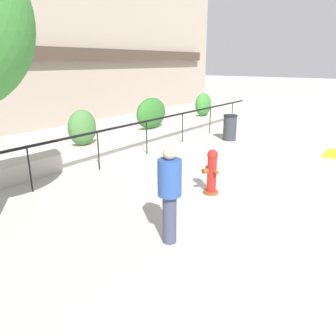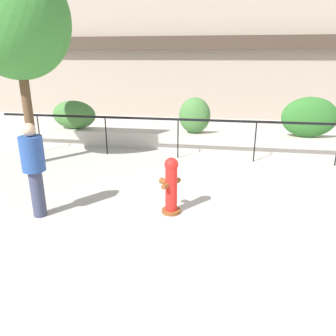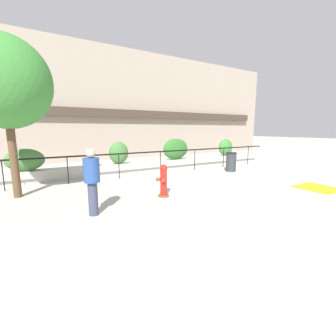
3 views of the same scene
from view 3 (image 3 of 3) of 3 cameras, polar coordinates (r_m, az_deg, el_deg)
The scene contains 13 objects.
ground_plane at distance 7.55m, azimuth 16.27°, elevation -7.60°, with size 120.00×120.00×0.00m, color #B2ADA3.
building_facade at distance 17.79m, azimuth -13.35°, elevation 15.23°, with size 30.00×1.36×8.00m.
planter_wall_low at distance 12.28m, azimuth -4.38°, elevation 0.56°, with size 18.00×0.70×0.50m, color #B7B2A8.
fence_railing_segment at distance 11.21m, azimuth -1.95°, elevation 3.67°, with size 15.00×0.05×1.15m.
hedge_bush_0 at distance 10.98m, azimuth -32.56°, elevation 1.73°, with size 1.47×0.66×0.93m, color #427538.
hedge_bush_1 at distance 11.52m, azimuth -12.41°, elevation 3.79°, with size 0.97×0.66×1.11m, color #427538.
hedge_bush_2 at distance 12.95m, azimuth 1.96°, elevation 4.83°, with size 1.60×0.61×1.19m, color #2D6B28.
hedge_bush_3 at distance 15.41m, azimuth 14.42°, elevation 5.10°, with size 1.05×0.62×1.08m, color #387F33.
fire_hydrant at distance 7.40m, azimuth -1.16°, elevation -3.13°, with size 0.49×0.48×1.08m.
street_tree at distance 8.80m, azimuth -36.07°, elevation 17.10°, with size 2.67×2.40×5.02m.
pedestrian at distance 6.01m, azimuth -18.76°, elevation -2.41°, with size 0.55×0.55×1.73m.
tactile_warning_pad at distance 10.30m, azimuth 33.69°, elevation -4.23°, with size 1.38×1.38×0.01m, color gold.
trash_bin at distance 12.40m, azimuth 15.72°, elevation 1.52°, with size 0.55×0.55×1.01m.
Camera 3 is at (-5.31, -4.90, 2.20)m, focal length 24.00 mm.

